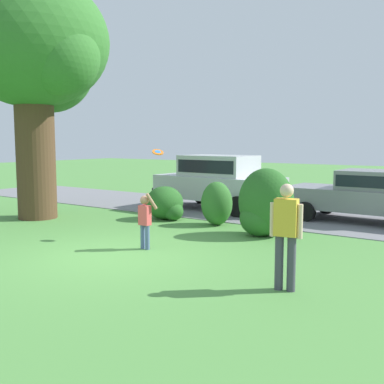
{
  "coord_description": "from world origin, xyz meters",
  "views": [
    {
      "loc": [
        6.82,
        -6.72,
        2.41
      ],
      "look_at": [
        0.11,
        2.91,
        1.1
      ],
      "focal_mm": 42.71,
      "sensor_mm": 36.0,
      "label": 1
    }
  ],
  "objects_px": {
    "child_thrower": "(145,218)",
    "frisbee": "(158,152)",
    "parked_sedan": "(362,194)",
    "parked_suv": "(218,179)",
    "oak_tree_large": "(38,53)",
    "adult_onlooker": "(286,231)"
  },
  "relations": [
    {
      "from": "child_thrower",
      "to": "frisbee",
      "type": "distance_m",
      "value": 1.84
    },
    {
      "from": "parked_sedan",
      "to": "parked_suv",
      "type": "height_order",
      "value": "parked_suv"
    },
    {
      "from": "parked_sedan",
      "to": "frisbee",
      "type": "distance_m",
      "value": 6.5
    },
    {
      "from": "parked_suv",
      "to": "frisbee",
      "type": "relative_size",
      "value": 16.34
    },
    {
      "from": "child_thrower",
      "to": "frisbee",
      "type": "height_order",
      "value": "frisbee"
    },
    {
      "from": "parked_sedan",
      "to": "parked_suv",
      "type": "distance_m",
      "value": 4.81
    },
    {
      "from": "oak_tree_large",
      "to": "parked_suv",
      "type": "distance_m",
      "value": 7.1
    },
    {
      "from": "child_thrower",
      "to": "oak_tree_large",
      "type": "bearing_deg",
      "value": 165.06
    },
    {
      "from": "oak_tree_large",
      "to": "child_thrower",
      "type": "relative_size",
      "value": 5.76
    },
    {
      "from": "parked_sedan",
      "to": "child_thrower",
      "type": "bearing_deg",
      "value": -115.6
    },
    {
      "from": "oak_tree_large",
      "to": "parked_sedan",
      "type": "relative_size",
      "value": 1.67
    },
    {
      "from": "parked_sedan",
      "to": "child_thrower",
      "type": "xyz_separation_m",
      "value": [
        -3.05,
        -6.36,
        -0.13
      ]
    },
    {
      "from": "child_thrower",
      "to": "adult_onlooker",
      "type": "xyz_separation_m",
      "value": [
        3.72,
        -0.87,
        0.27
      ]
    },
    {
      "from": "child_thrower",
      "to": "adult_onlooker",
      "type": "height_order",
      "value": "adult_onlooker"
    },
    {
      "from": "parked_sedan",
      "to": "adult_onlooker",
      "type": "bearing_deg",
      "value": -84.69
    },
    {
      "from": "oak_tree_large",
      "to": "adult_onlooker",
      "type": "height_order",
      "value": "oak_tree_large"
    },
    {
      "from": "parked_sedan",
      "to": "child_thrower",
      "type": "height_order",
      "value": "parked_sedan"
    },
    {
      "from": "parked_sedan",
      "to": "frisbee",
      "type": "xyz_separation_m",
      "value": [
        -3.53,
        -5.3,
        1.3
      ]
    },
    {
      "from": "parked_suv",
      "to": "adult_onlooker",
      "type": "distance_m",
      "value": 8.72
    },
    {
      "from": "parked_sedan",
      "to": "parked_suv",
      "type": "bearing_deg",
      "value": -174.9
    },
    {
      "from": "parked_sedan",
      "to": "adult_onlooker",
      "type": "height_order",
      "value": "adult_onlooker"
    },
    {
      "from": "frisbee",
      "to": "child_thrower",
      "type": "bearing_deg",
      "value": -65.8
    }
  ]
}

